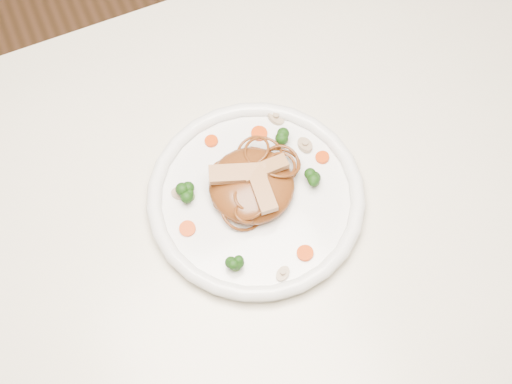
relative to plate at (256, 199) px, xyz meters
name	(u,v)px	position (x,y,z in m)	size (l,w,h in m)	color
ground	(247,351)	(-0.03, -0.02, -0.76)	(4.00, 4.00, 0.00)	#55361D
table	(241,252)	(-0.03, -0.02, -0.11)	(1.20, 0.80, 0.75)	beige
plate	(256,199)	(0.00, 0.00, 0.00)	(0.29, 0.29, 0.02)	white
noodle_mound	(252,185)	(0.00, 0.01, 0.02)	(0.11, 0.11, 0.04)	brown
chicken_a	(265,169)	(0.02, 0.02, 0.04)	(0.06, 0.02, 0.01)	tan
chicken_b	(238,174)	(-0.02, 0.02, 0.05)	(0.07, 0.02, 0.01)	tan
chicken_c	(261,188)	(0.00, -0.01, 0.04)	(0.07, 0.02, 0.01)	tan
broccoli_0	(284,134)	(0.07, 0.06, 0.02)	(0.03, 0.03, 0.03)	#1C430E
broccoli_1	(189,192)	(-0.08, 0.03, 0.02)	(0.03, 0.03, 0.03)	#1C430E
broccoli_2	(235,262)	(-0.06, -0.08, 0.02)	(0.03, 0.03, 0.03)	#1C430E
broccoli_3	(315,178)	(0.08, -0.01, 0.02)	(0.02, 0.02, 0.03)	#1C430E
carrot_0	(259,133)	(0.04, 0.09, 0.01)	(0.02, 0.02, 0.01)	red
carrot_1	(187,229)	(-0.10, -0.01, 0.01)	(0.02, 0.02, 0.01)	red
carrot_2	(322,157)	(0.11, 0.02, 0.01)	(0.02, 0.02, 0.01)	red
carrot_3	(211,141)	(-0.02, 0.10, 0.01)	(0.02, 0.02, 0.01)	red
carrot_4	(305,253)	(0.02, -0.10, 0.01)	(0.02, 0.02, 0.01)	red
mushroom_0	(283,274)	(-0.01, -0.11, 0.01)	(0.02, 0.02, 0.01)	#BCAE8D
mushroom_1	(305,145)	(0.09, 0.04, 0.01)	(0.03, 0.03, 0.01)	#BCAE8D
mushroom_2	(181,193)	(-0.09, 0.04, 0.01)	(0.03, 0.03, 0.01)	#BCAE8D
mushroom_3	(276,117)	(0.07, 0.10, 0.01)	(0.03, 0.03, 0.01)	#BCAE8D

